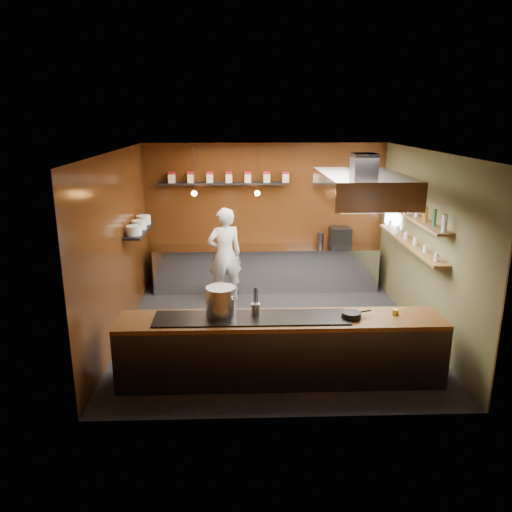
{
  "coord_description": "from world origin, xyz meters",
  "views": [
    {
      "loc": [
        -0.56,
        -7.78,
        3.54
      ],
      "look_at": [
        -0.27,
        0.4,
        1.22
      ],
      "focal_mm": 35.0,
      "sensor_mm": 36.0,
      "label": 1
    }
  ],
  "objects_px": {
    "extractor_hood": "(363,187)",
    "chef": "(225,255)",
    "espresso_machine": "(340,237)",
    "stockpot_small": "(220,305)",
    "stockpot_large": "(221,301)"
  },
  "relations": [
    {
      "from": "espresso_machine",
      "to": "chef",
      "type": "bearing_deg",
      "value": -166.91
    },
    {
      "from": "extractor_hood",
      "to": "stockpot_small",
      "type": "bearing_deg",
      "value": -151.84
    },
    {
      "from": "extractor_hood",
      "to": "stockpot_small",
      "type": "height_order",
      "value": "extractor_hood"
    },
    {
      "from": "stockpot_large",
      "to": "espresso_machine",
      "type": "height_order",
      "value": "stockpot_large"
    },
    {
      "from": "stockpot_small",
      "to": "stockpot_large",
      "type": "bearing_deg",
      "value": 68.22
    },
    {
      "from": "extractor_hood",
      "to": "espresso_machine",
      "type": "xyz_separation_m",
      "value": [
        0.24,
        2.58,
        -1.4
      ]
    },
    {
      "from": "stockpot_small",
      "to": "chef",
      "type": "distance_m",
      "value": 3.1
    },
    {
      "from": "stockpot_small",
      "to": "chef",
      "type": "bearing_deg",
      "value": 90.3
    },
    {
      "from": "stockpot_large",
      "to": "stockpot_small",
      "type": "relative_size",
      "value": 1.21
    },
    {
      "from": "extractor_hood",
      "to": "chef",
      "type": "relative_size",
      "value": 1.08
    },
    {
      "from": "chef",
      "to": "extractor_hood",
      "type": "bearing_deg",
      "value": 120.3
    },
    {
      "from": "stockpot_large",
      "to": "extractor_hood",
      "type": "bearing_deg",
      "value": 27.61
    },
    {
      "from": "extractor_hood",
      "to": "chef",
      "type": "xyz_separation_m",
      "value": [
        -2.14,
        1.96,
        -1.58
      ]
    },
    {
      "from": "extractor_hood",
      "to": "chef",
      "type": "distance_m",
      "value": 3.3
    },
    {
      "from": "extractor_hood",
      "to": "espresso_machine",
      "type": "height_order",
      "value": "extractor_hood"
    }
  ]
}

